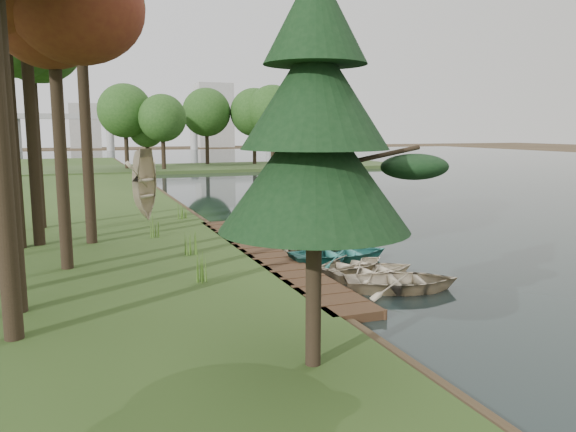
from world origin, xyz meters
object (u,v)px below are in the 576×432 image
object	(u,v)px
rowboat_2	(353,263)
stored_rowboat	(147,213)
rowboat_0	(402,279)
rowboat_1	(373,268)
pine_tree	(315,126)
boardwalk	(264,256)

from	to	relation	value
rowboat_2	stored_rowboat	size ratio (longest dim) A/B	0.79
rowboat_0	rowboat_1	bearing A→B (deg)	20.87
rowboat_1	pine_tree	world-z (taller)	pine_tree
rowboat_2	pine_tree	distance (m)	10.02
stored_rowboat	rowboat_1	bearing A→B (deg)	-117.41
boardwalk	rowboat_1	bearing A→B (deg)	-57.70
rowboat_2	stored_rowboat	bearing A→B (deg)	4.92
rowboat_0	stored_rowboat	distance (m)	16.44
rowboat_0	pine_tree	xyz separation A→B (m)	(-5.11, -4.73, 4.73)
rowboat_1	rowboat_2	distance (m)	1.04
rowboat_1	pine_tree	bearing A→B (deg)	140.05
boardwalk	stored_rowboat	xyz separation A→B (m)	(-3.36, 9.54, 0.54)
boardwalk	rowboat_0	distance (m)	6.35
rowboat_1	pine_tree	distance (m)	9.43
pine_tree	rowboat_1	bearing A→B (deg)	51.85
rowboat_2	stored_rowboat	world-z (taller)	stored_rowboat
rowboat_0	rowboat_2	xyz separation A→B (m)	(-0.34, 2.67, -0.06)
rowboat_0	pine_tree	distance (m)	8.41
rowboat_1	rowboat_2	size ratio (longest dim) A/B	1.03
boardwalk	rowboat_0	size ratio (longest dim) A/B	4.41
rowboat_0	boardwalk	bearing A→B (deg)	42.75
rowboat_1	rowboat_2	xyz separation A→B (m)	(-0.25, 1.00, -0.01)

